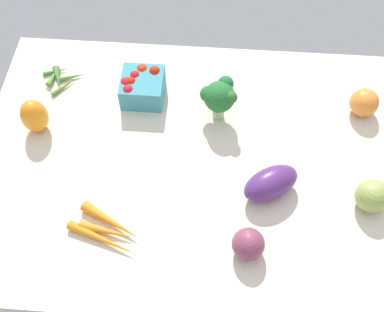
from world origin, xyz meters
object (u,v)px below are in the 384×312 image
(eggplant, at_px, (271,183))
(carrot_bunch, at_px, (107,230))
(bell_pepper_orange, at_px, (34,116))
(heirloom_tomato_green, at_px, (372,196))
(heirloom_tomato_orange, at_px, (364,103))
(okra_pile, at_px, (60,77))
(broccoli_head, at_px, (220,96))
(red_onion_center, at_px, (248,244))
(berry_basket, at_px, (142,86))

(eggplant, distance_m, carrot_bunch, 0.38)
(bell_pepper_orange, bearing_deg, heirloom_tomato_green, -11.02)
(carrot_bunch, bearing_deg, eggplant, 20.08)
(eggplant, distance_m, heirloom_tomato_green, 0.22)
(eggplant, height_order, heirloom_tomato_green, heirloom_tomato_green)
(heirloom_tomato_green, bearing_deg, bell_pepper_orange, 168.98)
(heirloom_tomato_orange, distance_m, okra_pile, 0.79)
(bell_pepper_orange, bearing_deg, broccoli_head, 9.57)
(red_onion_center, xyz_separation_m, heirloom_tomato_green, (0.27, 0.13, 0.00))
(bell_pepper_orange, xyz_separation_m, berry_basket, (0.25, 0.12, -0.01))
(bell_pepper_orange, bearing_deg, carrot_bunch, -50.85)
(bell_pepper_orange, height_order, heirloom_tomato_orange, bell_pepper_orange)
(eggplant, xyz_separation_m, heirloom_tomato_orange, (0.24, 0.25, 0.00))
(red_onion_center, distance_m, bell_pepper_orange, 0.60)
(berry_basket, distance_m, heirloom_tomato_orange, 0.56)
(berry_basket, bearing_deg, broccoli_head, -13.52)
(broccoli_head, xyz_separation_m, berry_basket, (-0.20, 0.05, -0.04))
(berry_basket, relative_size, heirloom_tomato_green, 1.41)
(red_onion_center, distance_m, heirloom_tomato_green, 0.30)
(broccoli_head, distance_m, berry_basket, 0.21)
(bell_pepper_orange, relative_size, carrot_bunch, 0.58)
(berry_basket, distance_m, okra_pile, 0.23)
(heirloom_tomato_green, height_order, heirloom_tomato_orange, heirloom_tomato_green)
(carrot_bunch, xyz_separation_m, okra_pile, (-0.20, 0.43, -0.00))
(berry_basket, bearing_deg, okra_pile, 170.06)
(okra_pile, bearing_deg, berry_basket, -9.94)
(bell_pepper_orange, xyz_separation_m, broccoli_head, (0.45, 0.08, 0.03))
(carrot_bunch, xyz_separation_m, heirloom_tomato_orange, (0.59, 0.38, 0.02))
(okra_pile, bearing_deg, eggplant, -28.58)
(carrot_bunch, height_order, heirloom_tomato_green, heirloom_tomato_green)
(berry_basket, bearing_deg, eggplant, -38.77)
(red_onion_center, bearing_deg, broccoli_head, 102.07)
(eggplant, relative_size, heirloom_tomato_green, 1.77)
(heirloom_tomato_green, bearing_deg, berry_basket, 153.15)
(bell_pepper_orange, relative_size, berry_basket, 0.91)
(heirloom_tomato_orange, bearing_deg, berry_basket, 178.85)
(eggplant, height_order, okra_pile, eggplant)
(carrot_bunch, distance_m, okra_pile, 0.48)
(bell_pepper_orange, distance_m, okra_pile, 0.17)
(eggplant, bearing_deg, red_onion_center, 40.29)
(carrot_bunch, distance_m, berry_basket, 0.39)
(red_onion_center, xyz_separation_m, bell_pepper_orange, (-0.52, 0.29, 0.01))
(carrot_bunch, distance_m, broccoli_head, 0.42)
(broccoli_head, xyz_separation_m, heirloom_tomato_green, (0.35, -0.23, -0.04))
(carrot_bunch, height_order, okra_pile, carrot_bunch)
(carrot_bunch, bearing_deg, red_onion_center, -3.79)
(eggplant, bearing_deg, okra_pile, -60.29)
(broccoli_head, distance_m, heirloom_tomato_orange, 0.37)
(heirloom_tomato_orange, height_order, okra_pile, heirloom_tomato_orange)
(okra_pile, bearing_deg, broccoli_head, -11.62)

